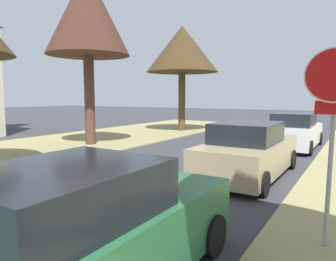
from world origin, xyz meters
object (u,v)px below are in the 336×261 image
object	(u,v)px
parked_sedan_tan	(248,152)
parked_sedan_white	(294,132)
street_tree_left_mid_b	(87,14)
street_tree_left_far	(182,50)
stop_sign_far	(333,104)
parked_sedan_green	(79,237)

from	to	relation	value
parked_sedan_tan	parked_sedan_white	xyz separation A→B (m)	(0.21, 6.01, 0.00)
street_tree_left_mid_b	parked_sedan_white	xyz separation A→B (m)	(8.40, 4.16, -5.32)
parked_sedan_white	street_tree_left_far	bearing A→B (deg)	156.08
street_tree_left_mid_b	parked_sedan_tan	distance (m)	9.94
stop_sign_far	street_tree_left_far	size ratio (longest dim) A/B	0.43
stop_sign_far	parked_sedan_white	world-z (taller)	stop_sign_far
parked_sedan_white	parked_sedan_tan	bearing A→B (deg)	-91.99
parked_sedan_tan	stop_sign_far	bearing A→B (deg)	-57.03
street_tree_left_mid_b	street_tree_left_far	bearing A→B (deg)	84.36
street_tree_left_mid_b	street_tree_left_far	world-z (taller)	street_tree_left_mid_b
parked_sedan_tan	parked_sedan_white	world-z (taller)	same
stop_sign_far	street_tree_left_far	world-z (taller)	street_tree_left_far
stop_sign_far	street_tree_left_far	bearing A→B (deg)	126.95
stop_sign_far	parked_sedan_tan	size ratio (longest dim) A/B	0.67
street_tree_left_far	parked_sedan_tan	distance (m)	12.85
parked_sedan_green	stop_sign_far	bearing A→B (deg)	50.97
street_tree_left_far	parked_sedan_tan	size ratio (longest dim) A/B	1.55
street_tree_left_far	parked_sedan_green	bearing A→B (deg)	-64.56
street_tree_left_mid_b	street_tree_left_far	distance (m)	7.62
street_tree_left_far	parked_sedan_tan	xyz separation A→B (m)	(7.44, -9.40, -4.62)
stop_sign_far	parked_sedan_white	bearing A→B (deg)	102.40
parked_sedan_green	parked_sedan_tan	world-z (taller)	same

